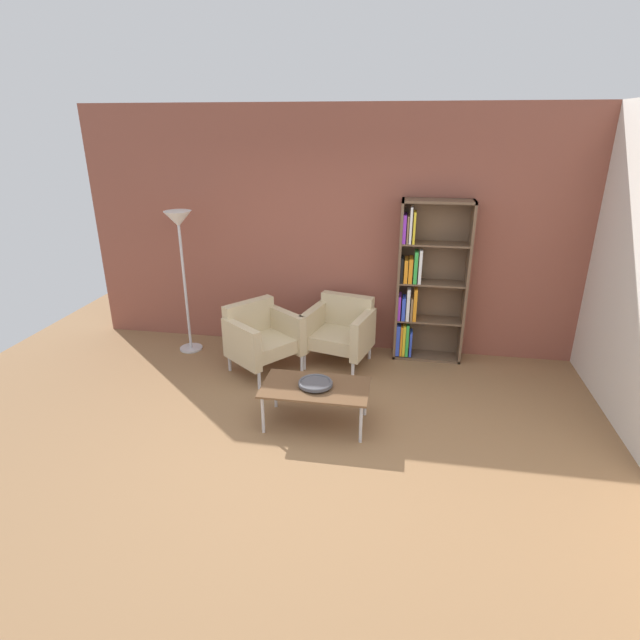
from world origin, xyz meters
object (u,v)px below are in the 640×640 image
(decorative_bowl, at_px, (316,383))
(floor_lamp_torchiere, at_px, (180,236))
(coffee_table_low, at_px, (316,389))
(bookshelf_tall, at_px, (424,285))
(armchair_corner_red, at_px, (261,336))
(armchair_near_window, at_px, (340,330))

(decorative_bowl, height_order, floor_lamp_torchiere, floor_lamp_torchiere)
(coffee_table_low, bearing_deg, decorative_bowl, 88.21)
(bookshelf_tall, bearing_deg, floor_lamp_torchiere, -174.12)
(bookshelf_tall, relative_size, coffee_table_low, 1.90)
(coffee_table_low, distance_m, decorative_bowl, 0.07)
(coffee_table_low, relative_size, floor_lamp_torchiere, 0.57)
(armchair_corner_red, bearing_deg, decorative_bowl, -103.22)
(bookshelf_tall, bearing_deg, armchair_near_window, -160.55)
(coffee_table_low, distance_m, armchair_corner_red, 1.30)
(decorative_bowl, xyz_separation_m, floor_lamp_torchiere, (-1.86, 1.40, 1.01))
(bookshelf_tall, height_order, decorative_bowl, bookshelf_tall)
(coffee_table_low, bearing_deg, floor_lamp_torchiere, 143.09)
(coffee_table_low, distance_m, armchair_near_window, 1.36)
(coffee_table_low, bearing_deg, armchair_near_window, 88.06)
(armchair_near_window, bearing_deg, decorative_bowl, -77.76)
(coffee_table_low, bearing_deg, armchair_corner_red, 128.84)
(decorative_bowl, height_order, armchair_corner_red, armchair_corner_red)
(coffee_table_low, height_order, floor_lamp_torchiere, floor_lamp_torchiere)
(decorative_bowl, bearing_deg, coffee_table_low, -91.79)
(bookshelf_tall, relative_size, armchair_corner_red, 2.00)
(coffee_table_low, relative_size, armchair_corner_red, 1.05)
(armchair_corner_red, relative_size, armchair_near_window, 1.12)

